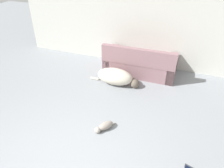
# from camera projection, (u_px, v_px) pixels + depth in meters

# --- Properties ---
(wall_back) EXTENTS (7.14, 0.06, 2.72)m
(wall_back) POSITION_uv_depth(u_px,v_px,m) (136.00, 19.00, 6.06)
(wall_back) COLOR beige
(wall_back) RESTS_ON ground_plane
(couch) EXTENTS (1.97, 0.93, 0.88)m
(couch) POSITION_uv_depth(u_px,v_px,m) (140.00, 64.00, 6.09)
(couch) COLOR gray
(couch) RESTS_ON ground_plane
(dog) EXTENTS (1.35, 0.50, 0.43)m
(dog) POSITION_uv_depth(u_px,v_px,m) (116.00, 77.00, 5.65)
(dog) COLOR beige
(dog) RESTS_ON ground_plane
(cat) EXTENTS (0.35, 0.45, 0.15)m
(cat) POSITION_uv_depth(u_px,v_px,m) (104.00, 126.00, 4.30)
(cat) COLOR gray
(cat) RESTS_ON ground_plane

